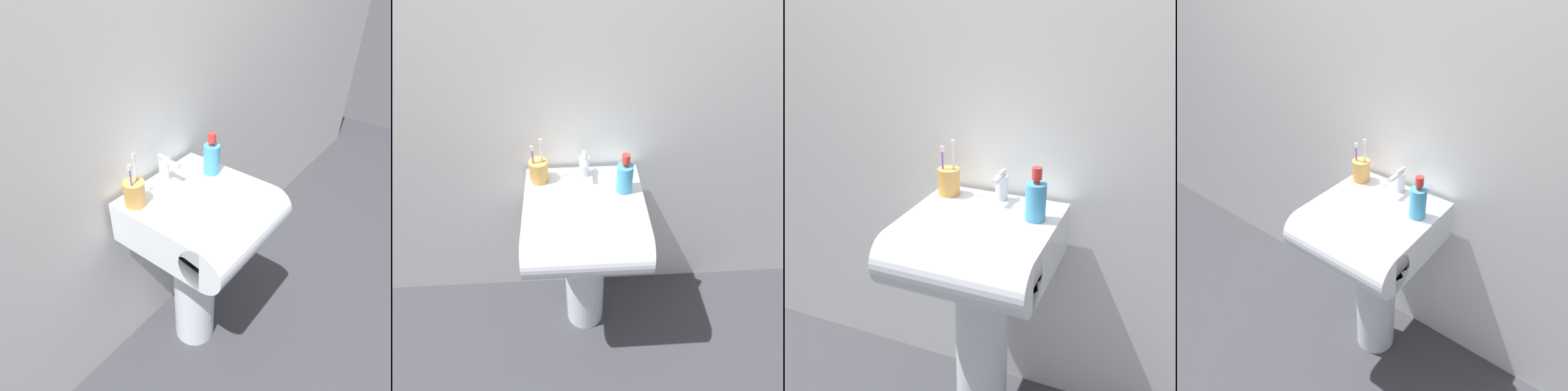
{
  "view_description": "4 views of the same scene",
  "coord_description": "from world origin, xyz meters",
  "views": [
    {
      "loc": [
        -0.92,
        -0.73,
        1.68
      ],
      "look_at": [
        -0.03,
        -0.03,
        0.87
      ],
      "focal_mm": 35.0,
      "sensor_mm": 36.0,
      "label": 1
    },
    {
      "loc": [
        -0.05,
        -1.13,
        1.87
      ],
      "look_at": [
        0.02,
        -0.01,
        0.86
      ],
      "focal_mm": 35.0,
      "sensor_mm": 36.0,
      "label": 2
    },
    {
      "loc": [
        0.55,
        -1.33,
        1.52
      ],
      "look_at": [
        -0.01,
        0.0,
        0.92
      ],
      "focal_mm": 45.0,
      "sensor_mm": 36.0,
      "label": 3
    },
    {
      "loc": [
        0.75,
        -1.02,
        1.72
      ],
      "look_at": [
        -0.03,
        0.02,
        0.87
      ],
      "focal_mm": 35.0,
      "sensor_mm": 36.0,
      "label": 4
    }
  ],
  "objects": [
    {
      "name": "wall_back",
      "position": [
        0.0,
        0.25,
        1.2
      ],
      "size": [
        5.0,
        0.05,
        2.4
      ],
      "primitive_type": "cube",
      "color": "silver",
      "rests_on": "ground"
    },
    {
      "name": "toothbrush_cup",
      "position": [
        -0.18,
        0.13,
        0.89
      ],
      "size": [
        0.08,
        0.08,
        0.2
      ],
      "color": "#D19347",
      "rests_on": "sink_basin"
    },
    {
      "name": "ground_plane",
      "position": [
        0.0,
        0.0,
        0.0
      ],
      "size": [
        6.0,
        6.0,
        0.0
      ],
      "primitive_type": "plane",
      "color": "#38383D",
      "rests_on": "ground"
    },
    {
      "name": "faucet",
      "position": [
        0.01,
        0.15,
        0.9
      ],
      "size": [
        0.04,
        0.11,
        0.11
      ],
      "color": "silver",
      "rests_on": "sink_basin"
    },
    {
      "name": "sink_pedestal",
      "position": [
        0.0,
        0.0,
        0.33
      ],
      "size": [
        0.19,
        0.19,
        0.67
      ],
      "primitive_type": "cylinder",
      "color": "white",
      "rests_on": "ground"
    },
    {
      "name": "sink_basin",
      "position": [
        0.0,
        -0.06,
        0.76
      ],
      "size": [
        0.48,
        0.51,
        0.17
      ],
      "color": "white",
      "rests_on": "sink_pedestal"
    },
    {
      "name": "soap_bottle",
      "position": [
        0.17,
        0.04,
        0.91
      ],
      "size": [
        0.07,
        0.07,
        0.18
      ],
      "color": "#3F99CC",
      "rests_on": "sink_basin"
    }
  ]
}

